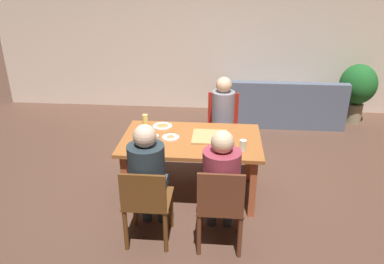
{
  "coord_description": "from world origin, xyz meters",
  "views": [
    {
      "loc": [
        0.34,
        -3.92,
        2.57
      ],
      "look_at": [
        0.0,
        0.1,
        0.78
      ],
      "focal_mm": 35.16,
      "sensor_mm": 36.0,
      "label": 1
    }
  ],
  "objects_px": {
    "drinking_glass_0": "(145,120)",
    "drinking_glass_2": "(156,140)",
    "person_1": "(221,177)",
    "potted_plant": "(358,87)",
    "plate_1": "(171,137)",
    "chair_1": "(220,206)",
    "pizza_box_0": "(210,137)",
    "person_0": "(223,115)",
    "couch": "(280,107)",
    "person_2": "(148,172)",
    "drinking_glass_1": "(243,146)",
    "chair_0": "(223,126)",
    "plate_2": "(162,126)",
    "plate_0": "(146,134)",
    "chair_2": "(147,203)",
    "dining_table": "(191,145)"
  },
  "relations": [
    {
      "from": "person_1",
      "to": "plate_0",
      "type": "height_order",
      "value": "person_1"
    },
    {
      "from": "person_0",
      "to": "plate_0",
      "type": "bearing_deg",
      "value": -140.01
    },
    {
      "from": "drinking_glass_2",
      "to": "potted_plant",
      "type": "xyz_separation_m",
      "value": [
        3.06,
        2.76,
        -0.15
      ]
    },
    {
      "from": "person_0",
      "to": "person_2",
      "type": "bearing_deg",
      "value": -113.79
    },
    {
      "from": "person_0",
      "to": "drinking_glass_2",
      "type": "xyz_separation_m",
      "value": [
        -0.73,
        -0.98,
        0.07
      ]
    },
    {
      "from": "chair_1",
      "to": "pizza_box_0",
      "type": "height_order",
      "value": "chair_1"
    },
    {
      "from": "plate_0",
      "to": "drinking_glass_0",
      "type": "xyz_separation_m",
      "value": [
        -0.06,
        0.29,
        0.06
      ]
    },
    {
      "from": "drinking_glass_1",
      "to": "person_1",
      "type": "bearing_deg",
      "value": -111.55
    },
    {
      "from": "drinking_glass_0",
      "to": "drinking_glass_2",
      "type": "height_order",
      "value": "drinking_glass_0"
    },
    {
      "from": "chair_2",
      "to": "person_2",
      "type": "xyz_separation_m",
      "value": [
        0.0,
        0.13,
        0.27
      ]
    },
    {
      "from": "plate_1",
      "to": "drinking_glass_0",
      "type": "distance_m",
      "value": 0.49
    },
    {
      "from": "plate_0",
      "to": "plate_2",
      "type": "bearing_deg",
      "value": 61.21
    },
    {
      "from": "chair_1",
      "to": "chair_2",
      "type": "relative_size",
      "value": 1.06
    },
    {
      "from": "pizza_box_0",
      "to": "drinking_glass_2",
      "type": "height_order",
      "value": "drinking_glass_2"
    },
    {
      "from": "drinking_glass_0",
      "to": "plate_0",
      "type": "bearing_deg",
      "value": -77.74
    },
    {
      "from": "couch",
      "to": "potted_plant",
      "type": "xyz_separation_m",
      "value": [
        1.32,
        0.15,
        0.36
      ]
    },
    {
      "from": "chair_0",
      "to": "plate_2",
      "type": "height_order",
      "value": "chair_0"
    },
    {
      "from": "person_1",
      "to": "potted_plant",
      "type": "bearing_deg",
      "value": 55.72
    },
    {
      "from": "plate_1",
      "to": "drinking_glass_1",
      "type": "xyz_separation_m",
      "value": [
        0.82,
        -0.27,
        0.05
      ]
    },
    {
      "from": "pizza_box_0",
      "to": "couch",
      "type": "relative_size",
      "value": 0.19
    },
    {
      "from": "drinking_glass_0",
      "to": "drinking_glass_2",
      "type": "relative_size",
      "value": 1.32
    },
    {
      "from": "drinking_glass_0",
      "to": "chair_1",
      "type": "bearing_deg",
      "value": -53.41
    },
    {
      "from": "person_0",
      "to": "person_2",
      "type": "height_order",
      "value": "person_2"
    },
    {
      "from": "chair_0",
      "to": "person_2",
      "type": "xyz_separation_m",
      "value": [
        -0.71,
        -1.76,
        0.23
      ]
    },
    {
      "from": "person_1",
      "to": "plate_1",
      "type": "xyz_separation_m",
      "value": [
        -0.6,
        0.83,
        0.02
      ]
    },
    {
      "from": "person_0",
      "to": "potted_plant",
      "type": "relative_size",
      "value": 1.2
    },
    {
      "from": "pizza_box_0",
      "to": "potted_plant",
      "type": "distance_m",
      "value": 3.55
    },
    {
      "from": "plate_0",
      "to": "pizza_box_0",
      "type": "bearing_deg",
      "value": -1.34
    },
    {
      "from": "pizza_box_0",
      "to": "plate_2",
      "type": "bearing_deg",
      "value": 153.69
    },
    {
      "from": "dining_table",
      "to": "drinking_glass_1",
      "type": "distance_m",
      "value": 0.66
    },
    {
      "from": "person_1",
      "to": "plate_2",
      "type": "xyz_separation_m",
      "value": [
        -0.75,
        1.15,
        0.02
      ]
    },
    {
      "from": "pizza_box_0",
      "to": "chair_1",
      "type": "bearing_deg",
      "value": -81.54
    },
    {
      "from": "person_0",
      "to": "drinking_glass_0",
      "type": "height_order",
      "value": "person_0"
    },
    {
      "from": "person_0",
      "to": "person_2",
      "type": "distance_m",
      "value": 1.76
    },
    {
      "from": "potted_plant",
      "to": "plate_0",
      "type": "bearing_deg",
      "value": -141.81
    },
    {
      "from": "plate_2",
      "to": "drinking_glass_0",
      "type": "height_order",
      "value": "drinking_glass_0"
    },
    {
      "from": "person_1",
      "to": "drinking_glass_2",
      "type": "height_order",
      "value": "person_1"
    },
    {
      "from": "person_0",
      "to": "couch",
      "type": "bearing_deg",
      "value": 58.39
    },
    {
      "from": "chair_2",
      "to": "dining_table",
      "type": "bearing_deg",
      "value": 69.45
    },
    {
      "from": "person_1",
      "to": "plate_1",
      "type": "relative_size",
      "value": 6.15
    },
    {
      "from": "plate_1",
      "to": "person_1",
      "type": "bearing_deg",
      "value": -54.28
    },
    {
      "from": "chair_1",
      "to": "person_2",
      "type": "height_order",
      "value": "person_2"
    },
    {
      "from": "person_0",
      "to": "drinking_glass_2",
      "type": "bearing_deg",
      "value": -126.67
    },
    {
      "from": "plate_0",
      "to": "couch",
      "type": "relative_size",
      "value": 0.11
    },
    {
      "from": "dining_table",
      "to": "plate_0",
      "type": "xyz_separation_m",
      "value": [
        -0.54,
        0.04,
        0.1
      ]
    },
    {
      "from": "person_0",
      "to": "plate_2",
      "type": "bearing_deg",
      "value": -147.48
    },
    {
      "from": "plate_1",
      "to": "drinking_glass_1",
      "type": "height_order",
      "value": "drinking_glass_1"
    },
    {
      "from": "plate_2",
      "to": "drinking_glass_2",
      "type": "bearing_deg",
      "value": -88.62
    },
    {
      "from": "pizza_box_0",
      "to": "plate_1",
      "type": "bearing_deg",
      "value": -176.96
    },
    {
      "from": "person_0",
      "to": "drinking_glass_2",
      "type": "distance_m",
      "value": 1.23
    }
  ]
}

